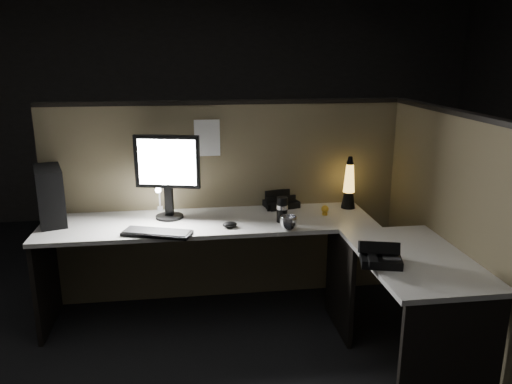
{
  "coord_description": "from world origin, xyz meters",
  "views": [
    {
      "loc": [
        -0.27,
        -2.71,
        1.86
      ],
      "look_at": [
        0.15,
        0.35,
        0.99
      ],
      "focal_mm": 35.0,
      "sensor_mm": 36.0,
      "label": 1
    }
  ],
  "objects": [
    {
      "name": "steel_mug",
      "position": [
        0.36,
        0.34,
        0.78
      ],
      "size": [
        0.15,
        0.15,
        0.09
      ],
      "primitive_type": "imported",
      "rotation": [
        0.0,
        0.0,
        -0.36
      ],
      "color": "silver",
      "rests_on": "desk"
    },
    {
      "name": "monitor",
      "position": [
        -0.42,
        0.71,
        1.08
      ],
      "size": [
        0.45,
        0.2,
        0.59
      ],
      "rotation": [
        0.0,
        0.0,
        -0.24
      ],
      "color": "black",
      "rests_on": "desk"
    },
    {
      "name": "partition_right",
      "position": [
        1.33,
        0.1,
        0.75
      ],
      "size": [
        0.06,
        1.66,
        1.5
      ],
      "primitive_type": "cube",
      "color": "brown",
      "rests_on": "ground"
    },
    {
      "name": "keyboard",
      "position": [
        -0.49,
        0.36,
        0.74
      ],
      "size": [
        0.47,
        0.28,
        0.02
      ],
      "primitive_type": "cube",
      "rotation": [
        0.0,
        0.0,
        -0.33
      ],
      "color": "black",
      "rests_on": "desk"
    },
    {
      "name": "figurine",
      "position": [
        0.69,
        0.61,
        0.78
      ],
      "size": [
        0.05,
        0.05,
        0.05
      ],
      "primitive_type": "sphere",
      "color": "yellow",
      "rests_on": "desk"
    },
    {
      "name": "lava_lamp",
      "position": [
        0.91,
        0.76,
        0.89
      ],
      "size": [
        0.11,
        0.11,
        0.39
      ],
      "color": "black",
      "rests_on": "desk"
    },
    {
      "name": "floor",
      "position": [
        0.0,
        0.0,
        0.0
      ],
      "size": [
        6.0,
        6.0,
        0.0
      ],
      "primitive_type": "plane",
      "color": "black",
      "rests_on": "ground"
    },
    {
      "name": "partition_back",
      "position": [
        0.0,
        0.93,
        0.75
      ],
      "size": [
        2.66,
        0.06,
        1.5
      ],
      "primitive_type": "cube",
      "color": "brown",
      "rests_on": "ground"
    },
    {
      "name": "organizer",
      "position": [
        0.41,
        0.88,
        0.77
      ],
      "size": [
        0.29,
        0.26,
        0.18
      ],
      "rotation": [
        0.0,
        0.0,
        0.24
      ],
      "color": "black",
      "rests_on": "desk"
    },
    {
      "name": "clip_lamp",
      "position": [
        -0.5,
        0.82,
        0.85
      ],
      "size": [
        0.04,
        0.16,
        0.21
      ],
      "color": "silver",
      "rests_on": "desk"
    },
    {
      "name": "desk",
      "position": [
        0.18,
        0.25,
        0.58
      ],
      "size": [
        2.6,
        1.6,
        0.73
      ],
      "color": "beige",
      "rests_on": "ground"
    },
    {
      "name": "mouse",
      "position": [
        -0.02,
        0.44,
        0.75
      ],
      "size": [
        0.11,
        0.08,
        0.04
      ],
      "primitive_type": "ellipsoid",
      "rotation": [
        0.0,
        0.0,
        0.09
      ],
      "color": "black",
      "rests_on": "desk"
    },
    {
      "name": "pc_tower",
      "position": [
        -1.22,
        0.71,
        0.92
      ],
      "size": [
        0.27,
        0.4,
        0.39
      ],
      "primitive_type": "cube",
      "rotation": [
        0.0,
        0.0,
        0.3
      ],
      "color": "black",
      "rests_on": "desk"
    },
    {
      "name": "pinned_paper",
      "position": [
        -0.14,
        0.9,
        1.26
      ],
      "size": [
        0.19,
        0.0,
        0.27
      ],
      "primitive_type": "cube",
      "color": "white",
      "rests_on": "partition_back"
    },
    {
      "name": "room_shell",
      "position": [
        0.0,
        0.0,
        1.62
      ],
      "size": [
        6.0,
        6.0,
        6.0
      ],
      "color": "silver",
      "rests_on": "ground"
    },
    {
      "name": "desk_phone",
      "position": [
        0.76,
        -0.26,
        0.78
      ],
      "size": [
        0.26,
        0.26,
        0.13
      ],
      "rotation": [
        0.0,
        0.0,
        -0.26
      ],
      "color": "black",
      "rests_on": "desk"
    },
    {
      "name": "travel_mug",
      "position": [
        0.35,
        0.5,
        0.82
      ],
      "size": [
        0.08,
        0.08,
        0.18
      ],
      "primitive_type": "cylinder",
      "color": "black",
      "rests_on": "desk"
    }
  ]
}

